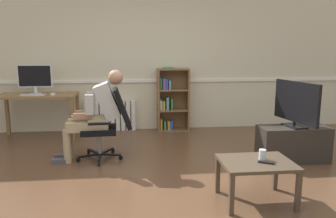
{
  "coord_description": "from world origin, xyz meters",
  "views": [
    {
      "loc": [
        -0.32,
        -3.42,
        1.49
      ],
      "look_at": [
        0.15,
        0.85,
        0.7
      ],
      "focal_mm": 34.43,
      "sensor_mm": 36.0,
      "label": 1
    }
  ],
  "objects": [
    {
      "name": "radiator",
      "position": [
        -0.75,
        2.54,
        0.28
      ],
      "size": [
        0.94,
        0.08,
        0.57
      ],
      "color": "white",
      "rests_on": "ground_plane"
    },
    {
      "name": "back_wall",
      "position": [
        0.0,
        2.65,
        1.35
      ],
      "size": [
        12.0,
        0.13,
        2.7
      ],
      "color": "beige",
      "rests_on": "ground_plane"
    },
    {
      "name": "spare_remote",
      "position": [
        0.94,
        -0.6,
        0.43
      ],
      "size": [
        0.15,
        0.11,
        0.02
      ],
      "primitive_type": "cube",
      "rotation": [
        0.0,
        0.0,
        1.03
      ],
      "color": "black",
      "rests_on": "coffee_table"
    },
    {
      "name": "person_seated",
      "position": [
        -0.83,
        0.93,
        0.65
      ],
      "size": [
        0.98,
        0.4,
        1.23
      ],
      "rotation": [
        0.0,
        0.0,
        -1.52
      ],
      "color": "tan",
      "rests_on": "ground_plane"
    },
    {
      "name": "coffee_table",
      "position": [
        0.87,
        -0.53,
        0.36
      ],
      "size": [
        0.7,
        0.54,
        0.42
      ],
      "color": "#4C3D2D",
      "rests_on": "ground_plane"
    },
    {
      "name": "drinking_glass",
      "position": [
        0.94,
        -0.49,
        0.47
      ],
      "size": [
        0.07,
        0.07,
        0.1
      ],
      "primitive_type": "cylinder",
      "color": "silver",
      "rests_on": "coffee_table"
    },
    {
      "name": "computer_desk",
      "position": [
        -1.93,
        2.15,
        0.65
      ],
      "size": [
        1.3,
        0.64,
        0.76
      ],
      "color": "olive",
      "rests_on": "ground_plane"
    },
    {
      "name": "computer_mouse",
      "position": [
        -1.64,
        2.03,
        0.77
      ],
      "size": [
        0.06,
        0.1,
        0.03
      ],
      "primitive_type": "cube",
      "color": "white",
      "rests_on": "computer_desk"
    },
    {
      "name": "bookshelf",
      "position": [
        0.38,
        2.44,
        0.57
      ],
      "size": [
        0.58,
        0.29,
        1.18
      ],
      "color": "brown",
      "rests_on": "ground_plane"
    },
    {
      "name": "ground_plane",
      "position": [
        0.0,
        0.0,
        0.0
      ],
      "size": [
        18.0,
        18.0,
        0.0
      ],
      "primitive_type": "plane",
      "color": "brown"
    },
    {
      "name": "tv_screen",
      "position": [
        1.82,
        0.57,
        0.79
      ],
      "size": [
        0.25,
        0.86,
        0.61
      ],
      "rotation": [
        0.0,
        0.0,
        1.74
      ],
      "color": "black",
      "rests_on": "tv_stand"
    },
    {
      "name": "office_chair",
      "position": [
        -0.65,
        0.94,
        0.53
      ],
      "size": [
        0.77,
        0.62,
        0.98
      ],
      "rotation": [
        0.0,
        0.0,
        -1.52
      ],
      "color": "black",
      "rests_on": "ground_plane"
    },
    {
      "name": "tv_stand",
      "position": [
        1.82,
        0.57,
        0.24
      ],
      "size": [
        0.92,
        0.39,
        0.48
      ],
      "color": "#2D2823",
      "rests_on": "ground_plane"
    },
    {
      "name": "imac_monitor",
      "position": [
        -1.96,
        2.23,
        1.04
      ],
      "size": [
        0.57,
        0.14,
        0.49
      ],
      "color": "silver",
      "rests_on": "computer_desk"
    },
    {
      "name": "keyboard",
      "position": [
        -1.95,
        2.01,
        0.77
      ],
      "size": [
        0.38,
        0.12,
        0.02
      ],
      "primitive_type": "cube",
      "color": "silver",
      "rests_on": "computer_desk"
    }
  ]
}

